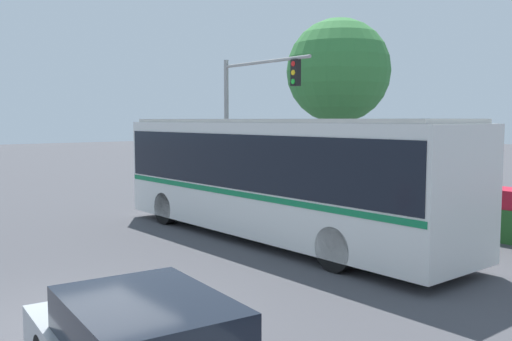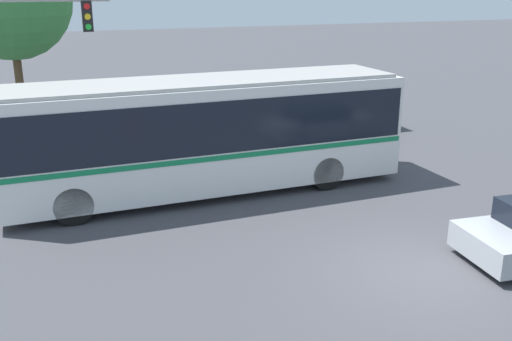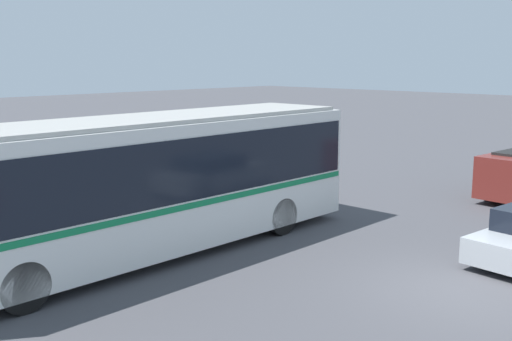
# 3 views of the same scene
# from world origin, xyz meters

# --- Properties ---
(ground_plane) EXTENTS (140.00, 140.00, 0.00)m
(ground_plane) POSITION_xyz_m (0.00, 0.00, 0.00)
(ground_plane) COLOR #444449
(city_bus) EXTENTS (11.53, 2.70, 3.31)m
(city_bus) POSITION_xyz_m (-2.76, 6.55, 1.88)
(city_bus) COLOR silver
(city_bus) RESTS_ON ground
(flowering_hedge) EXTENTS (6.77, 1.06, 1.41)m
(flowering_hedge) POSITION_xyz_m (3.32, 11.42, 0.69)
(flowering_hedge) COLOR #286028
(flowering_hedge) RESTS_ON ground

